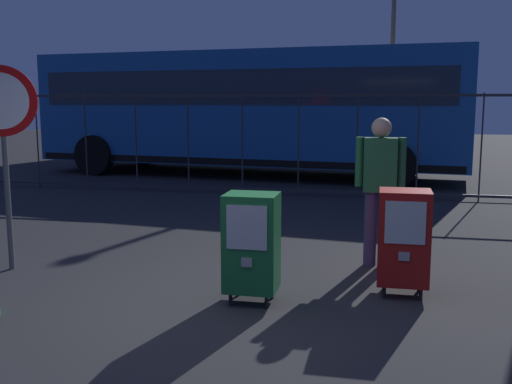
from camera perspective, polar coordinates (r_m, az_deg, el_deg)
name	(u,v)px	position (r m, az deg, el deg)	size (l,w,h in m)	color
ground_plane	(196,310)	(5.46, -5.79, -11.18)	(60.00, 60.00, 0.00)	#262628
newspaper_box_primary	(404,237)	(5.86, 13.93, -4.20)	(0.48, 0.42, 1.02)	black
newspaper_box_secondary	(252,242)	(5.49, -0.42, -4.82)	(0.48, 0.42, 1.02)	black
stop_sign	(2,124)	(6.99, -23.06, 5.95)	(0.71, 0.31, 2.23)	#4C4F54
pedestrian	(380,183)	(6.78, 11.73, 0.85)	(0.55, 0.22, 1.67)	#382D51
fence_barrier	(298,144)	(11.68, 4.08, 4.60)	(18.03, 0.04, 2.00)	#2D2D33
bus_near	(249,106)	(14.90, -0.68, 8.16)	(10.73, 3.80, 3.00)	#19519E
bus_far	(257,105)	(19.55, 0.12, 8.30)	(10.55, 2.95, 3.00)	gold
street_light_far_left	(394,8)	(19.72, 13.02, 16.75)	(0.32, 0.32, 8.20)	#4C4F54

